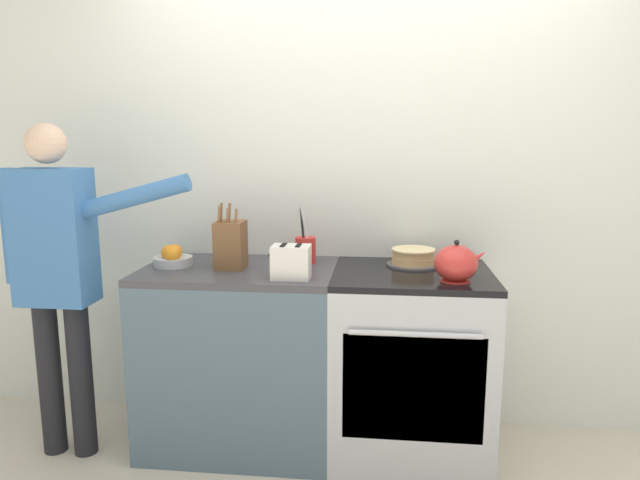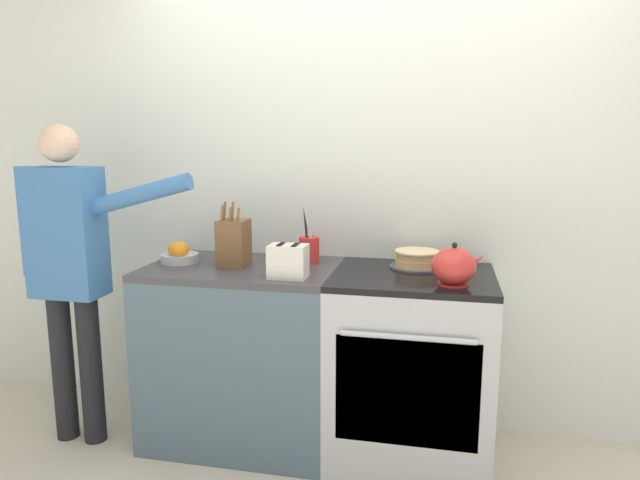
# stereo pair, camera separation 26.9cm
# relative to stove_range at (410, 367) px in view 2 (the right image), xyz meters

# --- Properties ---
(wall_back) EXTENTS (8.00, 0.04, 2.60)m
(wall_back) POSITION_rel_stove_range_xyz_m (-0.23, 0.34, 0.84)
(wall_back) COLOR silver
(wall_back) RESTS_ON ground_plane
(counter_cabinet) EXTENTS (0.94, 0.63, 0.91)m
(counter_cabinet) POSITION_rel_stove_range_xyz_m (-0.84, 0.00, -0.00)
(counter_cabinet) COLOR #4C6070
(counter_cabinet) RESTS_ON ground_plane
(stove_range) EXTENTS (0.75, 0.66, 0.91)m
(stove_range) POSITION_rel_stove_range_xyz_m (0.00, 0.00, 0.00)
(stove_range) COLOR #B7BABF
(stove_range) RESTS_ON ground_plane
(layer_cake) EXTENTS (0.26, 0.26, 0.08)m
(layer_cake) POSITION_rel_stove_range_xyz_m (0.01, 0.14, 0.50)
(layer_cake) COLOR #4C4C51
(layer_cake) RESTS_ON stove_range
(tea_kettle) EXTENTS (0.23, 0.19, 0.19)m
(tea_kettle) POSITION_rel_stove_range_xyz_m (0.18, -0.16, 0.54)
(tea_kettle) COLOR red
(tea_kettle) RESTS_ON stove_range
(knife_block) EXTENTS (0.14, 0.15, 0.32)m
(knife_block) POSITION_rel_stove_range_xyz_m (-0.88, -0.01, 0.57)
(knife_block) COLOR brown
(knife_block) RESTS_ON counter_cabinet
(utensil_crock) EXTENTS (0.10, 0.10, 0.30)m
(utensil_crock) POSITION_rel_stove_range_xyz_m (-0.53, 0.14, 0.53)
(utensil_crock) COLOR red
(utensil_crock) RESTS_ON counter_cabinet
(fruit_bowl) EXTENTS (0.19, 0.19, 0.11)m
(fruit_bowl) POSITION_rel_stove_range_xyz_m (-1.18, 0.00, 0.50)
(fruit_bowl) COLOR #B7BABF
(fruit_bowl) RESTS_ON counter_cabinet
(toaster) EXTENTS (0.19, 0.12, 0.16)m
(toaster) POSITION_rel_stove_range_xyz_m (-0.55, -0.19, 0.53)
(toaster) COLOR silver
(toaster) RESTS_ON counter_cabinet
(person_baker) EXTENTS (0.92, 0.20, 1.61)m
(person_baker) POSITION_rel_stove_range_xyz_m (-1.66, -0.20, 0.50)
(person_baker) COLOR black
(person_baker) RESTS_ON ground_plane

